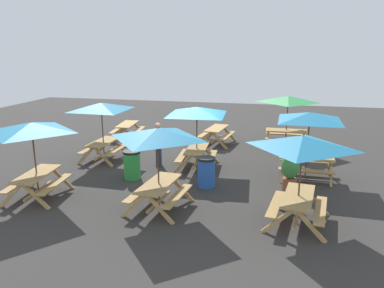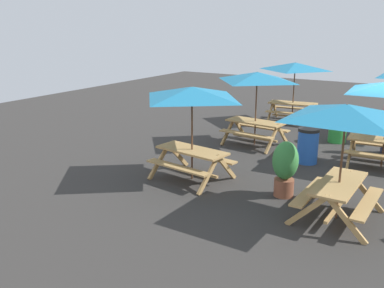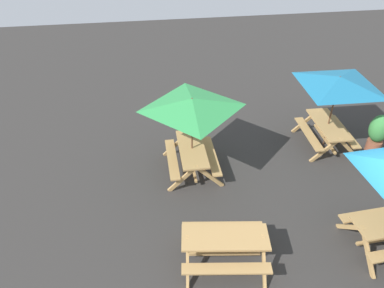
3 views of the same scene
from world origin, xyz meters
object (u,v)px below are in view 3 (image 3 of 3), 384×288
Objects in this scene: picnic_table_1 at (338,87)px; potted_plant_0 at (378,132)px; picnic_table_0 at (192,109)px; picnic_table_6 at (225,243)px.

potted_plant_0 is (-1.29, 0.56, -1.29)m from picnic_table_1.
potted_plant_0 is (-5.51, -0.06, -1.29)m from picnic_table_0.
picnic_table_1 is at bearing -23.64° from potted_plant_0.
picnic_table_1 reaches higher than potted_plant_0.
picnic_table_1 is 5.66m from picnic_table_6.
picnic_table_1 is at bearing 98.70° from picnic_table_0.
picnic_table_1 is 2.24× the size of potted_plant_0.
picnic_table_0 is 1.85× the size of potted_plant_0.
potted_plant_0 reaches higher than picnic_table_6.
picnic_table_0 is at bearing 0.57° from potted_plant_0.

